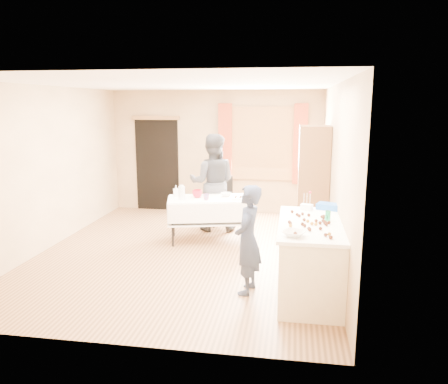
% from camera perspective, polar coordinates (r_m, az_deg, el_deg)
% --- Properties ---
extents(floor, '(4.50, 5.50, 0.02)m').
position_cam_1_polar(floor, '(7.03, -5.08, -7.91)').
color(floor, '#9E7047').
rests_on(floor, ground).
extents(ceiling, '(4.50, 5.50, 0.02)m').
position_cam_1_polar(ceiling, '(6.64, -5.48, 13.95)').
color(ceiling, white).
rests_on(ceiling, floor).
extents(wall_back, '(4.50, 0.02, 2.60)m').
position_cam_1_polar(wall_back, '(9.39, -1.10, 5.24)').
color(wall_back, tan).
rests_on(wall_back, floor).
extents(wall_front, '(4.50, 0.02, 2.60)m').
position_cam_1_polar(wall_front, '(4.14, -14.73, -3.08)').
color(wall_front, tan).
rests_on(wall_front, floor).
extents(wall_left, '(0.02, 5.50, 2.60)m').
position_cam_1_polar(wall_left, '(7.59, -22.07, 2.93)').
color(wall_left, tan).
rests_on(wall_left, floor).
extents(wall_right, '(0.02, 5.50, 2.60)m').
position_cam_1_polar(wall_right, '(6.53, 14.33, 2.16)').
color(wall_right, tan).
rests_on(wall_right, floor).
extents(window_frame, '(1.32, 0.06, 1.52)m').
position_cam_1_polar(window_frame, '(9.20, 5.03, 6.32)').
color(window_frame, olive).
rests_on(window_frame, wall_back).
extents(window_pane, '(1.20, 0.02, 1.40)m').
position_cam_1_polar(window_pane, '(9.19, 5.02, 6.31)').
color(window_pane, white).
rests_on(window_pane, wall_back).
extents(curtain_left, '(0.28, 0.06, 1.65)m').
position_cam_1_polar(curtain_left, '(9.24, 0.15, 6.39)').
color(curtain_left, '#A63D22').
rests_on(curtain_left, wall_back).
extents(curtain_right, '(0.28, 0.06, 1.65)m').
position_cam_1_polar(curtain_right, '(9.13, 9.92, 6.16)').
color(curtain_right, '#A63D22').
rests_on(curtain_right, wall_back).
extents(doorway, '(0.95, 0.04, 2.00)m').
position_cam_1_polar(doorway, '(9.71, -8.72, 3.53)').
color(doorway, black).
rests_on(doorway, floor).
extents(door_lintel, '(1.05, 0.06, 0.08)m').
position_cam_1_polar(door_lintel, '(9.59, -8.96, 9.55)').
color(door_lintel, olive).
rests_on(door_lintel, wall_back).
extents(cabinet, '(0.50, 0.60, 1.96)m').
position_cam_1_polar(cabinet, '(7.46, 11.54, 0.92)').
color(cabinet, brown).
rests_on(cabinet, floor).
extents(counter, '(0.78, 1.64, 0.91)m').
position_cam_1_polar(counter, '(5.51, 11.15, -8.52)').
color(counter, beige).
rests_on(counter, floor).
extents(party_table, '(1.54, 1.04, 0.75)m').
position_cam_1_polar(party_table, '(7.47, -1.92, -3.04)').
color(party_table, black).
rests_on(party_table, floor).
extents(chair, '(0.44, 0.44, 0.94)m').
position_cam_1_polar(chair, '(8.46, -0.17, -2.47)').
color(chair, black).
rests_on(chair, floor).
extents(girl, '(0.58, 0.46, 1.36)m').
position_cam_1_polar(girl, '(5.38, 3.13, -6.24)').
color(girl, '#222A45').
rests_on(girl, floor).
extents(woman, '(1.00, 0.85, 1.79)m').
position_cam_1_polar(woman, '(8.01, -1.50, 1.23)').
color(woman, black).
rests_on(woman, floor).
extents(soda_can, '(0.07, 0.07, 0.12)m').
position_cam_1_polar(soda_can, '(5.49, 13.41, -3.03)').
color(soda_can, '#1A9E5F').
rests_on(soda_can, counter).
extents(mixing_bowl, '(0.40, 0.40, 0.06)m').
position_cam_1_polar(mixing_bowl, '(4.79, 9.12, -5.37)').
color(mixing_bowl, white).
rests_on(mixing_bowl, counter).
extents(foam_block, '(0.18, 0.15, 0.08)m').
position_cam_1_polar(foam_block, '(5.97, 10.74, -1.96)').
color(foam_block, white).
rests_on(foam_block, counter).
extents(blue_basket, '(0.35, 0.29, 0.08)m').
position_cam_1_polar(blue_basket, '(6.08, 13.50, -1.84)').
color(blue_basket, blue).
rests_on(blue_basket, counter).
extents(pitcher, '(0.14, 0.14, 0.22)m').
position_cam_1_polar(pitcher, '(7.27, -5.54, -0.14)').
color(pitcher, silver).
rests_on(pitcher, party_table).
extents(cup_red, '(0.20, 0.20, 0.13)m').
position_cam_1_polar(cup_red, '(7.43, -3.51, -0.21)').
color(cup_red, red).
rests_on(cup_red, party_table).
extents(cup_rainbow, '(0.18, 0.18, 0.10)m').
position_cam_1_polar(cup_rainbow, '(7.23, -2.35, -0.65)').
color(cup_rainbow, red).
rests_on(cup_rainbow, party_table).
extents(small_bowl, '(0.35, 0.35, 0.06)m').
position_cam_1_polar(small_bowl, '(7.53, 0.28, -0.32)').
color(small_bowl, white).
rests_on(small_bowl, party_table).
extents(pastry_tray, '(0.31, 0.24, 0.02)m').
position_cam_1_polar(pastry_tray, '(7.30, 2.16, -0.85)').
color(pastry_tray, white).
rests_on(pastry_tray, party_table).
extents(bottle, '(0.15, 0.15, 0.19)m').
position_cam_1_polar(bottle, '(7.56, -6.28, 0.16)').
color(bottle, white).
rests_on(bottle, party_table).
extents(cake_balls, '(0.53, 1.12, 0.04)m').
position_cam_1_polar(cake_balls, '(5.27, 11.44, -4.00)').
color(cake_balls, '#3F2314').
rests_on(cake_balls, counter).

